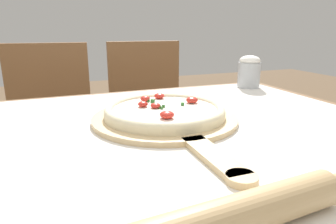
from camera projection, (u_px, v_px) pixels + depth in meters
name	position (u px, v px, depth m)	size (l,w,h in m)	color
dining_table	(182.00, 180.00, 0.68)	(1.14, 1.02, 0.72)	brown
towel_cloth	(182.00, 136.00, 0.65)	(1.06, 0.94, 0.00)	silver
pizza_peel	(167.00, 120.00, 0.72)	(0.36, 0.53, 0.01)	#D6B784
pizza	(164.00, 111.00, 0.74)	(0.30, 0.30, 0.04)	beige
rolling_pin	(229.00, 218.00, 0.33)	(0.40, 0.07, 0.05)	tan
chair_left	(51.00, 125.00, 1.40)	(0.43, 0.43, 0.88)	brown
chair_right	(149.00, 115.00, 1.57)	(0.42, 0.42, 0.88)	brown
flour_cup	(249.00, 71.00, 1.14)	(0.08, 0.08, 0.12)	#B2B7BC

